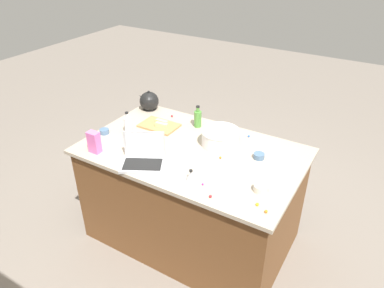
{
  "coord_description": "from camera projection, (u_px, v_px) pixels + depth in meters",
  "views": [
    {
      "loc": [
        -1.23,
        2.05,
        2.37
      ],
      "look_at": [
        0.0,
        0.0,
        0.95
      ],
      "focal_mm": 33.95,
      "sensor_mm": 36.0,
      "label": 1
    }
  ],
  "objects": [
    {
      "name": "ramekin_medium",
      "position": [
        104.0,
        131.0,
        3.02
      ],
      "size": [
        0.08,
        0.08,
        0.04
      ],
      "primitive_type": "cylinder",
      "color": "slate",
      "rests_on": "island_counter"
    },
    {
      "name": "candy_2",
      "position": [
        172.0,
        116.0,
        3.29
      ],
      "size": [
        0.02,
        0.02,
        0.02
      ],
      "primitive_type": "sphere",
      "color": "red",
      "rests_on": "island_counter"
    },
    {
      "name": "candy_3",
      "position": [
        249.0,
        136.0,
        2.97
      ],
      "size": [
        0.02,
        0.02,
        0.02
      ],
      "primitive_type": "sphere",
      "color": "blue",
      "rests_on": "island_counter"
    },
    {
      "name": "laptop",
      "position": [
        143.0,
        157.0,
        2.63
      ],
      "size": [
        0.38,
        0.35,
        0.22
      ],
      "color": "#B7B7BC",
      "rests_on": "island_counter"
    },
    {
      "name": "candy_5",
      "position": [
        266.0,
        211.0,
        2.18
      ],
      "size": [
        0.02,
        0.02,
        0.02
      ],
      "primitive_type": "sphere",
      "color": "orange",
      "rests_on": "island_counter"
    },
    {
      "name": "candy_bag",
      "position": [
        94.0,
        142.0,
        2.74
      ],
      "size": [
        0.09,
        0.06,
        0.17
      ],
      "primitive_type": "cube",
      "color": "pink",
      "rests_on": "island_counter"
    },
    {
      "name": "bottle_vinegar",
      "position": [
        128.0,
        125.0,
        3.0
      ],
      "size": [
        0.06,
        0.06,
        0.19
      ],
      "color": "white",
      "rests_on": "island_counter"
    },
    {
      "name": "bottle_olive",
      "position": [
        198.0,
        118.0,
        3.1
      ],
      "size": [
        0.06,
        0.06,
        0.19
      ],
      "color": "#4C8C38",
      "rests_on": "island_counter"
    },
    {
      "name": "ramekin_small",
      "position": [
        259.0,
        156.0,
        2.69
      ],
      "size": [
        0.08,
        0.08,
        0.04
      ],
      "primitive_type": "cylinder",
      "color": "slate",
      "rests_on": "island_counter"
    },
    {
      "name": "mixing_bowl_large",
      "position": [
        220.0,
        137.0,
        2.84
      ],
      "size": [
        0.3,
        0.3,
        0.13
      ],
      "color": "white",
      "rests_on": "island_counter"
    },
    {
      "name": "candy_6",
      "position": [
        203.0,
        184.0,
        2.42
      ],
      "size": [
        0.02,
        0.02,
        0.02
      ],
      "primitive_type": "sphere",
      "color": "#CC3399",
      "rests_on": "island_counter"
    },
    {
      "name": "candy_0",
      "position": [
        220.0,
        158.0,
        2.69
      ],
      "size": [
        0.02,
        0.02,
        0.02
      ],
      "primitive_type": "sphere",
      "color": "orange",
      "rests_on": "island_counter"
    },
    {
      "name": "cutting_board",
      "position": [
        159.0,
        126.0,
        3.13
      ],
      "size": [
        0.32,
        0.22,
        0.02
      ],
      "primitive_type": "cube",
      "color": "#AD7F4C",
      "rests_on": "island_counter"
    },
    {
      "name": "butter_stick_right",
      "position": [
        162.0,
        125.0,
        3.08
      ],
      "size": [
        0.11,
        0.05,
        0.04
      ],
      "primitive_type": "cube",
      "rotation": [
        0.0,
        0.0,
        0.09
      ],
      "color": "#F4E58C",
      "rests_on": "cutting_board"
    },
    {
      "name": "butter_stick_left",
      "position": [
        162.0,
        122.0,
        3.13
      ],
      "size": [
        0.11,
        0.04,
        0.04
      ],
      "primitive_type": "cube",
      "rotation": [
        0.0,
        0.0,
        0.01
      ],
      "color": "#F4E58C",
      "rests_on": "cutting_board"
    },
    {
      "name": "candy_1",
      "position": [
        210.0,
        196.0,
        2.3
      ],
      "size": [
        0.02,
        0.02,
        0.02
      ],
      "primitive_type": "sphere",
      "color": "red",
      "rests_on": "island_counter"
    },
    {
      "name": "kettle",
      "position": [
        149.0,
        101.0,
        3.4
      ],
      "size": [
        0.21,
        0.18,
        0.2
      ],
      "color": "black",
      "rests_on": "island_counter"
    },
    {
      "name": "island_counter",
      "position": [
        192.0,
        195.0,
        3.04
      ],
      "size": [
        1.69,
        1.04,
        0.9
      ],
      "color": "brown",
      "rests_on": "ground"
    },
    {
      "name": "candy_4",
      "position": [
        257.0,
        204.0,
        2.24
      ],
      "size": [
        0.02,
        0.02,
        0.02
      ],
      "primitive_type": "sphere",
      "color": "yellow",
      "rests_on": "island_counter"
    },
    {
      "name": "ramekin_wide",
      "position": [
        261.0,
        188.0,
        2.35
      ],
      "size": [
        0.1,
        0.1,
        0.05
      ],
      "primitive_type": "cylinder",
      "color": "beige",
      "rests_on": "island_counter"
    },
    {
      "name": "ground_plane",
      "position": [
        192.0,
        234.0,
        3.27
      ],
      "size": [
        12.0,
        12.0,
        0.0
      ],
      "primitive_type": "plane",
      "color": "slate"
    },
    {
      "name": "kitchen_timer",
      "position": [
        191.0,
        175.0,
        2.46
      ],
      "size": [
        0.07,
        0.07,
        0.08
      ],
      "color": "#B2B2B7",
      "rests_on": "island_counter"
    }
  ]
}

